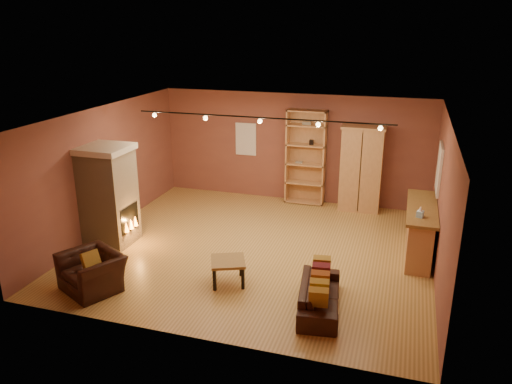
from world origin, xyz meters
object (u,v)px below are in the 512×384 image
(armoire, at_px, (361,169))
(coffee_table, at_px, (228,263))
(fireplace, at_px, (109,196))
(armchair, at_px, (92,266))
(bookcase, at_px, (306,156))
(loveseat, at_px, (320,290))
(bar_counter, at_px, (420,230))

(armoire, xyz_separation_m, coffee_table, (-1.85, -4.51, -0.68))
(fireplace, distance_m, coffee_table, 3.18)
(armoire, distance_m, armchair, 6.79)
(armoire, bearing_deg, coffee_table, -112.29)
(bookcase, bearing_deg, armoire, -5.76)
(loveseat, height_order, coffee_table, loveseat)
(bar_counter, xyz_separation_m, armchair, (-5.48, -3.18, -0.07))
(fireplace, distance_m, bar_counter, 6.41)
(fireplace, relative_size, loveseat, 1.28)
(fireplace, height_order, bar_counter, fireplace)
(fireplace, height_order, loveseat, fireplace)
(bookcase, height_order, armoire, bookcase)
(fireplace, bearing_deg, armchair, -67.36)
(bar_counter, xyz_separation_m, coffee_table, (-3.27, -2.27, -0.14))
(armoire, xyz_separation_m, armchair, (-4.05, -5.42, -0.62))
(fireplace, bearing_deg, coffee_table, -17.39)
(armchair, bearing_deg, armoire, 80.10)
(armchair, xyz_separation_m, coffee_table, (2.20, 0.91, -0.06))
(armoire, bearing_deg, bookcase, 174.24)
(bar_counter, bearing_deg, bookcase, 140.04)
(bar_counter, bearing_deg, armoire, 122.50)
(bookcase, distance_m, armchair, 6.20)
(fireplace, height_order, armchair, fireplace)
(armoire, bearing_deg, fireplace, -143.38)
(bar_counter, bearing_deg, fireplace, -167.86)
(bar_counter, distance_m, loveseat, 3.06)
(armchair, bearing_deg, loveseat, 34.85)
(fireplace, height_order, bookcase, bookcase)
(coffee_table, bearing_deg, fireplace, 162.61)
(loveseat, bearing_deg, fireplace, 67.27)
(armoire, distance_m, loveseat, 4.92)
(bar_counter, relative_size, coffee_table, 2.73)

